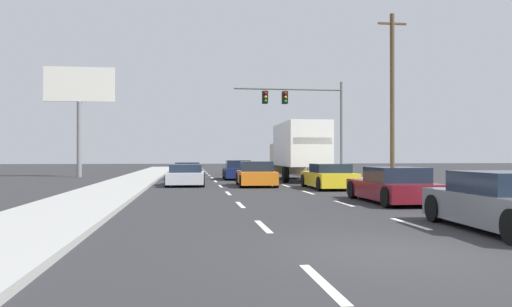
{
  "coord_description": "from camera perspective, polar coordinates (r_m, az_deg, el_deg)",
  "views": [
    {
      "loc": [
        -3.32,
        -7.84,
        1.55
      ],
      "look_at": [
        0.03,
        17.45,
        1.68
      ],
      "focal_mm": 35.64,
      "sensor_mm": 36.0,
      "label": 1
    }
  ],
  "objects": [
    {
      "name": "box_truck",
      "position": [
        32.0,
        4.7,
        0.6
      ],
      "size": [
        2.78,
        9.11,
        3.55
      ],
      "color": "white",
      "rests_on": "ground_plane"
    },
    {
      "name": "roadside_billboard",
      "position": [
        39.57,
        -19.21,
        6.07
      ],
      "size": [
        5.03,
        0.36,
        8.08
      ],
      "color": "slate",
      "rests_on": "ground_plane"
    },
    {
      "name": "car_silver",
      "position": [
        27.0,
        -7.87,
        -2.47
      ],
      "size": [
        2.06,
        4.36,
        1.12
      ],
      "color": "#B7BABF",
      "rests_on": "ground_plane"
    },
    {
      "name": "utility_pole_mid",
      "position": [
        32.41,
        15.04,
        6.33
      ],
      "size": [
        1.8,
        0.28,
        10.28
      ],
      "color": "brown",
      "rests_on": "ground_plane"
    },
    {
      "name": "car_black",
      "position": [
        33.98,
        -7.65,
        -2.0
      ],
      "size": [
        1.96,
        4.69,
        1.13
      ],
      "color": "black",
      "rests_on": "ground_plane"
    },
    {
      "name": "car_yellow",
      "position": [
        24.33,
        8.17,
        -2.63
      ],
      "size": [
        1.91,
        4.4,
        1.19
      ],
      "color": "yellow",
      "rests_on": "ground_plane"
    },
    {
      "name": "car_maroon",
      "position": [
        17.53,
        15.15,
        -3.58
      ],
      "size": [
        1.95,
        4.49,
        1.19
      ],
      "color": "maroon",
      "rests_on": "ground_plane"
    },
    {
      "name": "sidewalk_right",
      "position": [
        29.62,
        12.19,
        -3.15
      ],
      "size": [
        2.83,
        80.0,
        0.14
      ],
      "primitive_type": "cube",
      "color": "#9E9E99",
      "rests_on": "ground_plane"
    },
    {
      "name": "traffic_signal_mast",
      "position": [
        39.44,
        4.79,
        5.33
      ],
      "size": [
        8.52,
        0.69,
        7.34
      ],
      "color": "#595B56",
      "rests_on": "ground_plane"
    },
    {
      "name": "sidewalk_left",
      "position": [
        28.08,
        -14.39,
        -3.3
      ],
      "size": [
        2.83,
        80.0,
        0.14
      ],
      "primitive_type": "cube",
      "color": "#9E9E99",
      "rests_on": "ground_plane"
    },
    {
      "name": "car_orange",
      "position": [
        26.24,
        0.02,
        -2.41
      ],
      "size": [
        2.05,
        4.15,
        1.28
      ],
      "color": "orange",
      "rests_on": "ground_plane"
    },
    {
      "name": "car_navy",
      "position": [
        33.78,
        -2.08,
        -1.92
      ],
      "size": [
        1.96,
        4.22,
        1.27
      ],
      "color": "#141E4C",
      "rests_on": "ground_plane"
    },
    {
      "name": "ground_plane",
      "position": [
        33.05,
        -1.77,
        -2.98
      ],
      "size": [
        140.0,
        140.0,
        0.0
      ],
      "primitive_type": "plane",
      "color": "#2B2B2D"
    },
    {
      "name": "lane_markings",
      "position": [
        31.28,
        -1.44,
        -3.12
      ],
      "size": [
        3.54,
        62.0,
        0.01
      ],
      "color": "silver",
      "rests_on": "ground_plane"
    },
    {
      "name": "car_gray",
      "position": [
        11.7,
        26.21,
        -5.07
      ],
      "size": [
        1.98,
        4.33,
        1.23
      ],
      "color": "slate",
      "rests_on": "ground_plane"
    }
  ]
}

